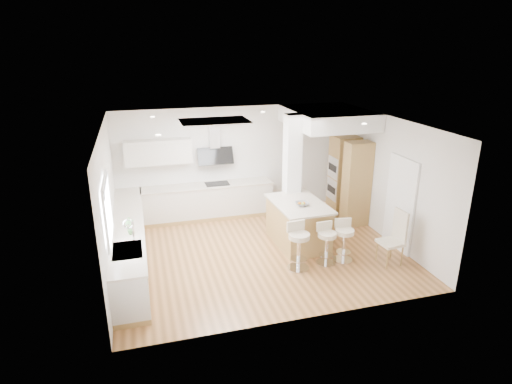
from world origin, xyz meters
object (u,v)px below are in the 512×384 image
object	(u,v)px
bar_stool_b	(326,241)
bar_stool_c	(344,238)
dining_chair	(395,235)
peninsula	(298,223)
bar_stool_a	(298,243)

from	to	relation	value
bar_stool_b	bar_stool_c	xyz separation A→B (m)	(0.40, 0.02, 0.01)
bar_stool_b	bar_stool_c	world-z (taller)	bar_stool_c
bar_stool_b	dining_chair	bearing A→B (deg)	-18.65
peninsula	dining_chair	world-z (taller)	dining_chair
dining_chair	bar_stool_b	bearing A→B (deg)	160.97
bar_stool_c	dining_chair	distance (m)	1.03
peninsula	dining_chair	size ratio (longest dim) A/B	1.45
bar_stool_a	bar_stool_c	world-z (taller)	bar_stool_a
bar_stool_a	dining_chair	size ratio (longest dim) A/B	0.86
bar_stool_b	bar_stool_c	bearing A→B (deg)	-1.31
bar_stool_a	bar_stool_b	distance (m)	0.63
bar_stool_b	peninsula	bearing A→B (deg)	98.01
peninsula	bar_stool_c	bearing A→B (deg)	-60.41
bar_stool_c	dining_chair	world-z (taller)	dining_chair
bar_stool_a	peninsula	bearing A→B (deg)	62.83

